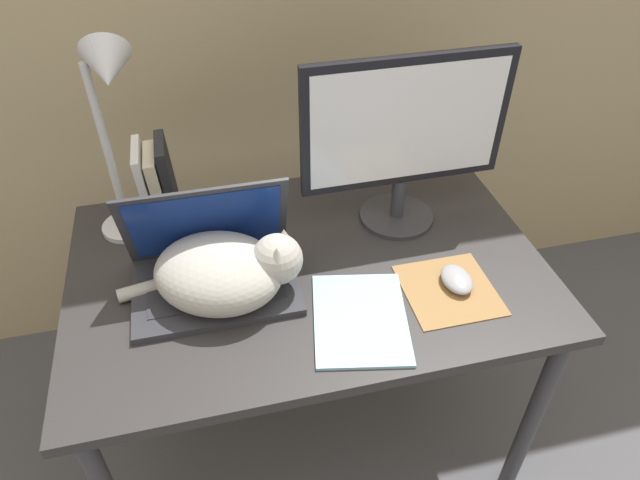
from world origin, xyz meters
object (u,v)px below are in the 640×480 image
cat (226,271)px  computer_mouse (457,279)px  notepad (360,318)px  desk_lamp (111,108)px  external_monitor (405,136)px  book_row (158,183)px  laptop (213,267)px

cat → computer_mouse: bearing=-9.9°
cat → notepad: (0.27, -0.14, -0.07)m
cat → desk_lamp: 0.44m
cat → external_monitor: size_ratio=0.81×
external_monitor → cat: bearing=-158.5°
computer_mouse → book_row: bearing=146.6°
computer_mouse → book_row: (-0.65, 0.43, 0.09)m
cat → book_row: book_row is taller
external_monitor → computer_mouse: (0.05, -0.27, -0.23)m
desk_lamp → laptop: bearing=-54.0°
laptop → computer_mouse: size_ratio=3.76×
external_monitor → notepad: bearing=-121.1°
laptop → notepad: laptop is taller
external_monitor → computer_mouse: external_monitor is taller
desk_lamp → notepad: desk_lamp is taller
laptop → computer_mouse: bearing=-14.3°
computer_mouse → notepad: computer_mouse is taller
computer_mouse → desk_lamp: desk_lamp is taller
laptop → notepad: bearing=-32.8°
laptop → cat: 0.06m
external_monitor → book_row: external_monitor is taller
cat → notepad: bearing=-27.8°
external_monitor → desk_lamp: (-0.66, 0.09, 0.10)m
laptop → notepad: 0.36m
laptop → external_monitor: bearing=15.3°
computer_mouse → notepad: 0.25m
external_monitor → desk_lamp: size_ratio=0.99×
cat → book_row: (-0.14, 0.34, 0.03)m
book_row → cat: bearing=-68.4°
laptop → notepad: (0.30, -0.19, -0.05)m
book_row → notepad: bearing=-50.0°
laptop → computer_mouse: 0.56m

